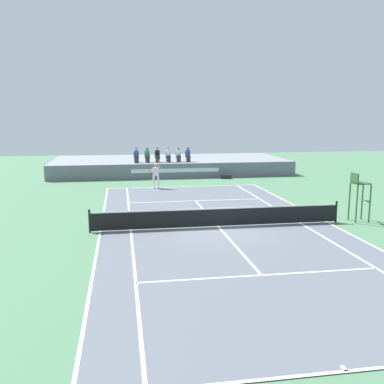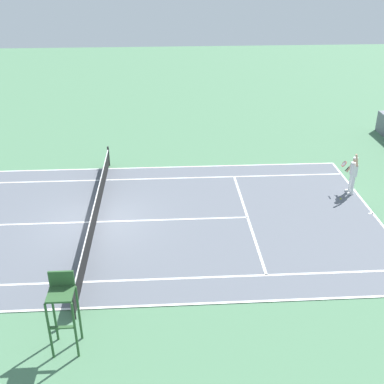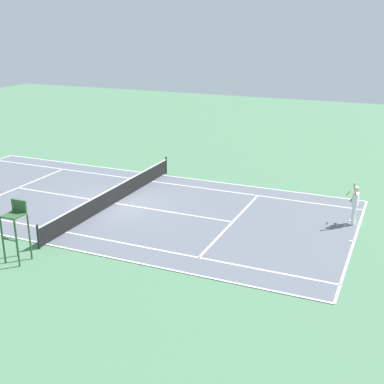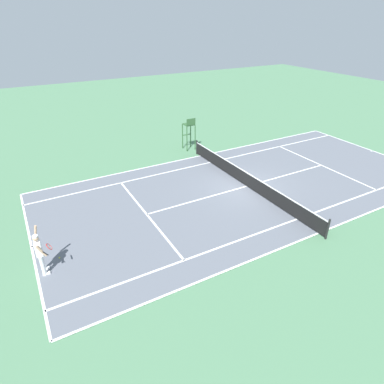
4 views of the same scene
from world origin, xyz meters
TOP-DOWN VIEW (x-y plane):
  - ground_plane at (0.00, 0.00)m, footprint 80.00×80.00m
  - court at (0.00, 0.00)m, footprint 11.08×23.88m
  - net at (0.00, 0.00)m, footprint 11.98×0.10m
  - tennis_player at (-2.02, 11.58)m, footprint 0.78×0.62m
  - tennis_ball at (-1.40, 10.94)m, footprint 0.07×0.07m
  - umpire_chair at (7.09, 0.00)m, footprint 0.77×0.77m

SIDE VIEW (x-z plane):
  - ground_plane at x=0.00m, z-range 0.00..0.00m
  - court at x=0.00m, z-range 0.00..0.02m
  - tennis_ball at x=-1.40m, z-range 0.00..0.07m
  - net at x=0.00m, z-range -0.01..1.06m
  - tennis_player at x=-2.02m, z-range -0.05..2.04m
  - umpire_chair at x=7.09m, z-range 0.34..2.78m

